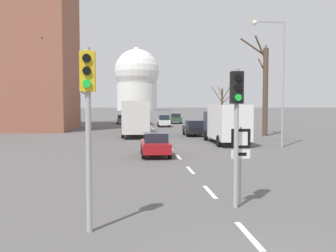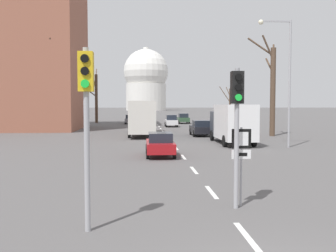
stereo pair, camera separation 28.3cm
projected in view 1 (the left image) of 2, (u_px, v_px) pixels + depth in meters
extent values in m
cube|color=silver|center=(249.00, 235.00, 8.96)|extent=(0.16, 2.00, 0.01)
cube|color=silver|center=(210.00, 192.00, 13.43)|extent=(0.16, 2.00, 0.01)
cube|color=silver|center=(190.00, 170.00, 17.90)|extent=(0.16, 2.00, 0.01)
cube|color=silver|center=(179.00, 157.00, 22.37)|extent=(0.16, 2.00, 0.01)
cube|color=silver|center=(171.00, 148.00, 26.85)|extent=(0.16, 2.00, 0.01)
cube|color=silver|center=(165.00, 142.00, 31.32)|extent=(0.16, 2.00, 0.01)
cube|color=silver|center=(161.00, 137.00, 35.79)|extent=(0.16, 2.00, 0.01)
cube|color=silver|center=(158.00, 134.00, 40.26)|extent=(0.16, 2.00, 0.01)
cube|color=silver|center=(155.00, 131.00, 44.74)|extent=(0.16, 2.00, 0.01)
cube|color=silver|center=(153.00, 129.00, 49.21)|extent=(0.16, 2.00, 0.01)
cube|color=silver|center=(151.00, 127.00, 53.68)|extent=(0.16, 2.00, 0.01)
cube|color=silver|center=(150.00, 125.00, 58.15)|extent=(0.16, 2.00, 0.01)
cylinder|color=#9E9EA3|center=(236.00, 139.00, 11.24)|extent=(0.14, 0.14, 4.22)
cube|color=black|center=(237.00, 88.00, 11.15)|extent=(0.36, 0.28, 0.96)
cylinder|color=black|center=(238.00, 77.00, 10.96)|extent=(0.20, 0.06, 0.20)
cylinder|color=black|center=(238.00, 87.00, 10.98)|extent=(0.20, 0.06, 0.20)
cylinder|color=green|center=(238.00, 97.00, 11.00)|extent=(0.20, 0.06, 0.20)
cylinder|color=#9E9EA3|center=(88.00, 141.00, 9.09)|extent=(0.14, 0.14, 4.51)
cube|color=gold|center=(88.00, 71.00, 8.99)|extent=(0.36, 0.28, 0.96)
cylinder|color=black|center=(87.00, 58.00, 8.81)|extent=(0.20, 0.06, 0.20)
cylinder|color=black|center=(87.00, 71.00, 8.82)|extent=(0.20, 0.06, 0.20)
cylinder|color=green|center=(87.00, 84.00, 8.84)|extent=(0.20, 0.06, 0.20)
cylinder|color=#9E9EA3|center=(240.00, 167.00, 11.55)|extent=(0.07, 0.07, 2.44)
cube|color=black|center=(241.00, 139.00, 11.48)|extent=(0.60, 0.03, 0.60)
cube|color=white|center=(241.00, 139.00, 11.46)|extent=(0.42, 0.01, 0.42)
cube|color=white|center=(241.00, 154.00, 11.51)|extent=(0.60, 0.03, 0.28)
cube|color=black|center=(241.00, 154.00, 11.49)|extent=(0.36, 0.01, 0.10)
cylinder|color=#9E9EA3|center=(283.00, 85.00, 27.38)|extent=(0.16, 0.16, 9.22)
cube|color=#9E9EA3|center=(269.00, 22.00, 27.02)|extent=(2.19, 0.10, 0.10)
sphere|color=#F2EAC6|center=(255.00, 23.00, 26.92)|extent=(0.36, 0.36, 0.36)
cube|color=black|center=(194.00, 129.00, 37.73)|extent=(1.86, 4.12, 0.64)
cube|color=#1E232D|center=(195.00, 123.00, 37.49)|extent=(1.58, 1.98, 0.61)
cylinder|color=black|center=(184.00, 132.00, 38.94)|extent=(0.18, 0.65, 0.65)
cylinder|color=black|center=(200.00, 132.00, 39.10)|extent=(0.18, 0.65, 0.65)
cylinder|color=black|center=(187.00, 134.00, 36.40)|extent=(0.18, 0.65, 0.65)
cylinder|color=black|center=(205.00, 133.00, 36.57)|extent=(0.18, 0.65, 0.65)
cube|color=silver|center=(164.00, 122.00, 53.24)|extent=(1.61, 4.03, 0.66)
cube|color=#1E232D|center=(164.00, 117.00, 53.00)|extent=(1.37, 1.94, 0.70)
cylinder|color=black|center=(158.00, 124.00, 54.43)|extent=(0.18, 0.66, 0.66)
cylinder|color=black|center=(168.00, 124.00, 54.58)|extent=(0.18, 0.66, 0.66)
cylinder|color=black|center=(159.00, 125.00, 51.95)|extent=(0.18, 0.66, 0.66)
cylinder|color=black|center=(170.00, 125.00, 52.09)|extent=(0.18, 0.66, 0.66)
cube|color=slate|center=(122.00, 120.00, 61.34)|extent=(1.62, 4.50, 0.59)
cube|color=#1E232D|center=(122.00, 116.00, 61.08)|extent=(1.38, 2.16, 0.62)
cylinder|color=black|center=(118.00, 122.00, 62.67)|extent=(0.18, 0.64, 0.64)
cylinder|color=black|center=(127.00, 121.00, 62.81)|extent=(0.18, 0.64, 0.64)
cylinder|color=black|center=(117.00, 122.00, 59.89)|extent=(0.18, 0.64, 0.64)
cylinder|color=black|center=(127.00, 122.00, 60.04)|extent=(0.18, 0.64, 0.64)
cube|color=maroon|center=(155.00, 146.00, 22.79)|extent=(1.65, 3.85, 0.59)
cube|color=#1E232D|center=(155.00, 137.00, 22.56)|extent=(1.40, 1.85, 0.55)
cylinder|color=black|center=(142.00, 149.00, 23.91)|extent=(0.18, 0.62, 0.62)
cylinder|color=black|center=(166.00, 149.00, 24.06)|extent=(0.18, 0.62, 0.62)
cylinder|color=black|center=(143.00, 154.00, 21.54)|extent=(0.18, 0.62, 0.62)
cylinder|color=black|center=(170.00, 153.00, 21.69)|extent=(0.18, 0.62, 0.62)
cube|color=#2D4C33|center=(175.00, 119.00, 62.81)|extent=(1.76, 4.38, 0.69)
cube|color=#1E232D|center=(175.00, 115.00, 62.55)|extent=(1.49, 2.10, 0.66)
cylinder|color=black|center=(170.00, 121.00, 64.10)|extent=(0.18, 0.67, 0.67)
cylinder|color=black|center=(179.00, 121.00, 64.25)|extent=(0.18, 0.67, 0.67)
cylinder|color=black|center=(171.00, 122.00, 61.40)|extent=(0.18, 0.67, 0.67)
cylinder|color=black|center=(181.00, 122.00, 61.55)|extent=(0.18, 0.67, 0.67)
cube|color=beige|center=(135.00, 116.00, 38.31)|extent=(2.50, 10.80, 3.00)
cube|color=black|center=(135.00, 112.00, 38.29)|extent=(2.52, 10.26, 0.90)
cylinder|color=black|center=(124.00, 128.00, 42.04)|extent=(0.26, 0.96, 0.96)
cylinder|color=black|center=(146.00, 128.00, 42.27)|extent=(0.26, 0.96, 0.96)
cylinder|color=black|center=(123.00, 133.00, 35.06)|extent=(0.26, 0.96, 0.96)
cylinder|color=black|center=(148.00, 133.00, 35.29)|extent=(0.26, 0.96, 0.96)
cube|color=#333842|center=(218.00, 123.00, 32.78)|extent=(2.20, 2.00, 2.10)
cube|color=white|center=(229.00, 122.00, 29.18)|extent=(2.30, 5.20, 2.70)
cylinder|color=black|center=(206.00, 135.00, 32.73)|extent=(0.24, 0.88, 0.88)
cylinder|color=black|center=(230.00, 135.00, 32.94)|extent=(0.24, 0.88, 0.88)
cylinder|color=black|center=(219.00, 141.00, 27.73)|extent=(0.24, 0.88, 0.88)
cylinder|color=black|center=(248.00, 141.00, 27.95)|extent=(0.24, 0.88, 0.88)
cylinder|color=brown|center=(52.00, 93.00, 42.59)|extent=(0.54, 0.54, 8.84)
cylinder|color=brown|center=(52.00, 52.00, 43.47)|extent=(0.49, 2.51, 3.48)
cylinder|color=brown|center=(47.00, 52.00, 41.56)|extent=(0.83, 1.67, 3.12)
cylinder|color=brown|center=(49.00, 75.00, 43.75)|extent=(0.98, 2.87, 2.22)
cylinder|color=brown|center=(222.00, 106.00, 61.35)|extent=(0.33, 0.33, 5.77)
cylinder|color=brown|center=(226.00, 93.00, 60.96)|extent=(1.36, 0.81, 2.46)
cylinder|color=brown|center=(217.00, 94.00, 61.61)|extent=(1.64, 1.05, 2.64)
cylinder|color=brown|center=(228.00, 98.00, 61.24)|extent=(1.94, 0.39, 1.85)
cylinder|color=brown|center=(220.00, 92.00, 61.73)|extent=(0.51, 1.19, 1.67)
cylinder|color=brown|center=(88.00, 99.00, 64.14)|extent=(0.50, 0.50, 8.36)
cylinder|color=brown|center=(86.00, 80.00, 62.60)|extent=(0.56, 2.85, 3.31)
cylinder|color=brown|center=(88.00, 74.00, 65.45)|extent=(0.42, 3.26, 2.24)
cylinder|color=brown|center=(77.00, 88.00, 63.47)|extent=(3.74, 1.11, 2.78)
cylinder|color=brown|center=(265.00, 92.00, 37.49)|extent=(0.52, 0.52, 8.78)
cylinder|color=brown|center=(261.00, 48.00, 37.04)|extent=(1.38, 0.48, 2.46)
cylinder|color=brown|center=(253.00, 47.00, 37.39)|extent=(2.54, 0.82, 1.96)
cylinder|color=brown|center=(266.00, 62.00, 38.23)|extent=(0.82, 1.96, 3.74)
cylinder|color=brown|center=(262.00, 66.00, 38.60)|extent=(0.30, 2.63, 1.92)
cylinder|color=silver|center=(137.00, 97.00, 207.64)|extent=(22.17, 22.17, 14.78)
sphere|color=silver|center=(137.00, 71.00, 206.84)|extent=(24.64, 24.64, 24.64)
cylinder|color=silver|center=(137.00, 51.00, 206.21)|extent=(2.96, 2.96, 4.31)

